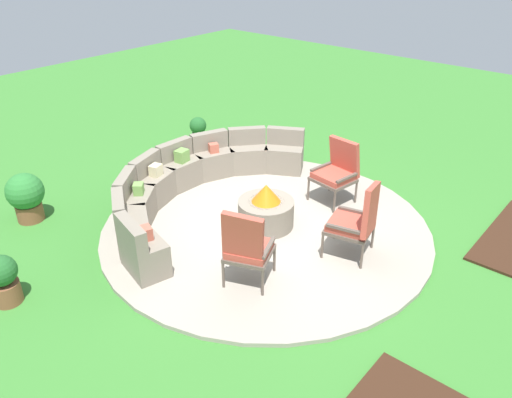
{
  "coord_description": "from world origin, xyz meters",
  "views": [
    {
      "loc": [
        -5.12,
        -4.17,
        4.16
      ],
      "look_at": [
        0.0,
        0.2,
        0.45
      ],
      "focal_mm": 35.11,
      "sensor_mm": 36.0,
      "label": 1
    }
  ],
  "objects": [
    {
      "name": "curved_stone_bench",
      "position": [
        -0.2,
        1.45,
        0.38
      ],
      "size": [
        4.33,
        2.12,
        0.8
      ],
      "color": "gray",
      "rests_on": "patio_circle"
    },
    {
      "name": "lounge_chair_front_left",
      "position": [
        -1.26,
        -0.72,
        0.64
      ],
      "size": [
        0.77,
        0.75,
        1.15
      ],
      "rotation": [
        0.0,
        0.0,
        5.11
      ],
      "color": "brown",
      "rests_on": "patio_circle"
    },
    {
      "name": "potted_plant_0",
      "position": [
        1.73,
        3.3,
        0.32
      ],
      "size": [
        0.36,
        0.36,
        0.58
      ],
      "color": "#605B56",
      "rests_on": "ground_plane"
    },
    {
      "name": "potted_plant_2",
      "position": [
        -2.23,
        3.03,
        0.44
      ],
      "size": [
        0.58,
        0.58,
        0.8
      ],
      "color": "brown",
      "rests_on": "ground_plane"
    },
    {
      "name": "fire_pit",
      "position": [
        0.0,
        0.0,
        0.33
      ],
      "size": [
        0.86,
        0.86,
        0.7
      ],
      "color": "gray",
      "rests_on": "patio_circle"
    },
    {
      "name": "lounge_chair_front_right",
      "position": [
        0.2,
        -1.44,
        0.62
      ],
      "size": [
        0.74,
        0.74,
        1.14
      ],
      "rotation": [
        0.0,
        0.0,
        6.53
      ],
      "color": "brown",
      "rests_on": "patio_circle"
    },
    {
      "name": "ground_plane",
      "position": [
        0.0,
        0.0,
        0.0
      ],
      "size": [
        24.0,
        24.0,
        0.0
      ],
      "primitive_type": "plane",
      "color": "#387A2D"
    },
    {
      "name": "lounge_chair_back_left",
      "position": [
        1.4,
        -0.37,
        0.61
      ],
      "size": [
        0.7,
        0.7,
        1.06
      ],
      "rotation": [
        0.0,
        0.0,
        7.7
      ],
      "color": "brown",
      "rests_on": "patio_circle"
    },
    {
      "name": "potted_plant_1",
      "position": [
        -3.42,
        1.36,
        0.36
      ],
      "size": [
        0.39,
        0.39,
        0.67
      ],
      "color": "brown",
      "rests_on": "ground_plane"
    },
    {
      "name": "patio_circle",
      "position": [
        0.0,
        0.0,
        0.03
      ],
      "size": [
        5.03,
        5.03,
        0.06
      ],
      "primitive_type": "cylinder",
      "color": "#9E9384",
      "rests_on": "ground_plane"
    }
  ]
}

